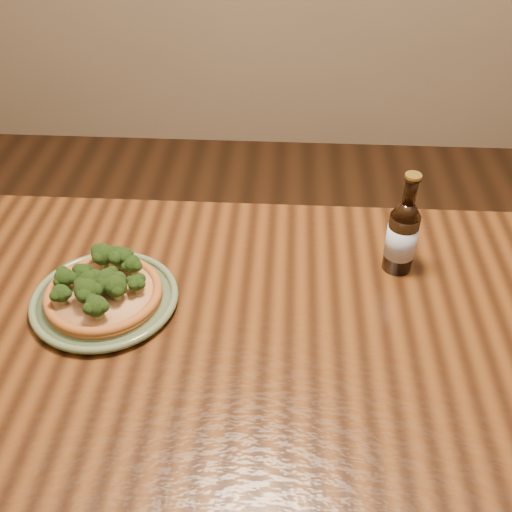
# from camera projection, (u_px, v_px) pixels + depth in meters

# --- Properties ---
(table) EXTENTS (1.60, 0.90, 0.75)m
(table) POSITION_uv_depth(u_px,v_px,m) (299.00, 392.00, 1.06)
(table) COLOR #4F2A11
(table) RESTS_ON ground
(plate) EXTENTS (0.27, 0.27, 0.02)m
(plate) POSITION_uv_depth(u_px,v_px,m) (105.00, 299.00, 1.09)
(plate) COLOR #556948
(plate) RESTS_ON table
(pizza) EXTENTS (0.21, 0.21, 0.07)m
(pizza) POSITION_uv_depth(u_px,v_px,m) (103.00, 290.00, 1.08)
(pizza) COLOR #A35A24
(pizza) RESTS_ON plate
(beer_bottle) EXTENTS (0.06, 0.06, 0.21)m
(beer_bottle) POSITION_uv_depth(u_px,v_px,m) (402.00, 235.00, 1.13)
(beer_bottle) COLOR black
(beer_bottle) RESTS_ON table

